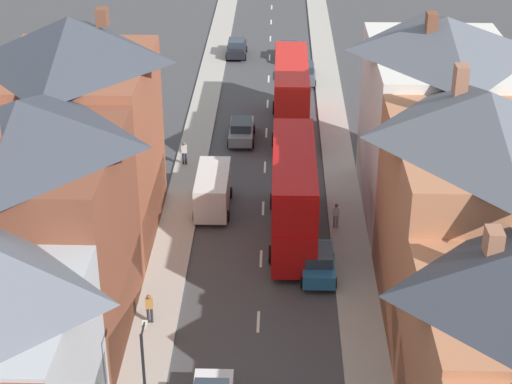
{
  "coord_description": "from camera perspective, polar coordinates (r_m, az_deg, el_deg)",
  "views": [
    {
      "loc": [
        0.85,
        -16.92,
        25.04
      ],
      "look_at": [
        -0.41,
        28.67,
        1.81
      ],
      "focal_mm": 60.0,
      "sensor_mm": 36.0,
      "label": 1
    }
  ],
  "objects": [
    {
      "name": "double_decker_bus_lead",
      "position": [
        63.52,
        2.34,
        6.49
      ],
      "size": [
        2.74,
        10.8,
        5.3
      ],
      "color": "red",
      "rests_on": "ground"
    },
    {
      "name": "car_parked_left_a",
      "position": [
        80.98,
        -1.31,
        9.59
      ],
      "size": [
        1.9,
        4.0,
        1.65
      ],
      "color": "black",
      "rests_on": "ground"
    },
    {
      "name": "street_lamp",
      "position": [
        34.65,
        -7.41,
        -12.27
      ],
      "size": [
        0.2,
        1.12,
        5.5
      ],
      "color": "black",
      "rests_on": "ground"
    },
    {
      "name": "car_near_blue",
      "position": [
        74.4,
        3.26,
        7.97
      ],
      "size": [
        1.9,
        4.33,
        1.68
      ],
      "color": "#4C515B",
      "rests_on": "ground"
    },
    {
      "name": "double_decker_bus_mid_street",
      "position": [
        48.93,
        2.51,
        -0.05
      ],
      "size": [
        2.74,
        10.8,
        5.3
      ],
      "color": "#B70F0F",
      "rests_on": "ground"
    },
    {
      "name": "car_parked_left_b",
      "position": [
        80.13,
        2.22,
        9.37
      ],
      "size": [
        1.9,
        3.83,
        1.62
      ],
      "color": "gray",
      "rests_on": "ground"
    },
    {
      "name": "car_mid_white",
      "position": [
        46.19,
        4.15,
        -4.68
      ],
      "size": [
        1.9,
        4.01,
        1.68
      ],
      "color": "#236093",
      "rests_on": "ground"
    },
    {
      "name": "delivery_van",
      "position": [
        52.6,
        -2.9,
        0.17
      ],
      "size": [
        2.2,
        5.2,
        2.41
      ],
      "color": "silver",
      "rests_on": "ground"
    },
    {
      "name": "pavement_right",
      "position": [
        60.48,
        5.47,
        2.47
      ],
      "size": [
        2.2,
        104.0,
        0.14
      ],
      "primitive_type": "cube",
      "color": "#A8A399",
      "rests_on": "ground"
    },
    {
      "name": "pavement_left",
      "position": [
        60.62,
        -4.2,
        2.59
      ],
      "size": [
        2.2,
        104.0,
        0.14
      ],
      "primitive_type": "cube",
      "color": "#A8A399",
      "rests_on": "ground"
    },
    {
      "name": "pedestrian_mid_left",
      "position": [
        42.52,
        -7.12,
        -7.62
      ],
      "size": [
        0.36,
        0.22,
        1.61
      ],
      "color": "#23232D",
      "rests_on": "pavement_left"
    },
    {
      "name": "pedestrian_far_left",
      "position": [
        58.52,
        -4.81,
        2.68
      ],
      "size": [
        0.36,
        0.22,
        1.61
      ],
      "color": "#23232D",
      "rests_on": "pavement_left"
    },
    {
      "name": "terrace_row_right",
      "position": [
        35.75,
        16.56,
        -6.53
      ],
      "size": [
        8.0,
        47.55,
        14.34
      ],
      "color": "#935138",
      "rests_on": "ground"
    },
    {
      "name": "pedestrian_mid_right",
      "position": [
        50.52,
        5.37,
        -1.51
      ],
      "size": [
        0.36,
        0.22,
        1.61
      ],
      "color": "gray",
      "rests_on": "pavement_right"
    },
    {
      "name": "car_mid_black",
      "position": [
        62.41,
        -0.98,
        4.16
      ],
      "size": [
        1.9,
        4.35,
        1.64
      ],
      "color": "gray",
      "rests_on": "ground"
    },
    {
      "name": "centre_line_dashes",
      "position": [
        58.55,
        0.6,
        1.67
      ],
      "size": [
        0.14,
        97.8,
        0.01
      ],
      "color": "silver",
      "rests_on": "ground"
    }
  ]
}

